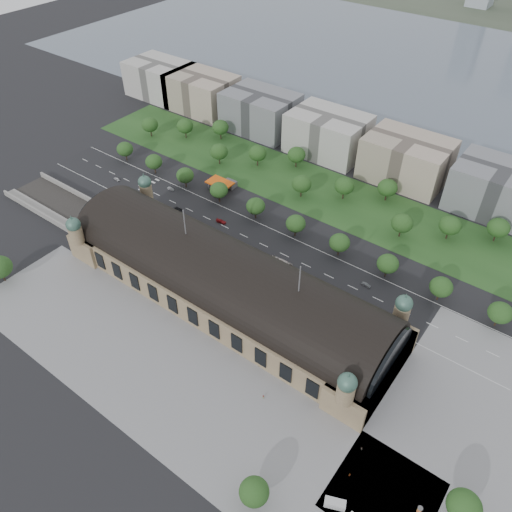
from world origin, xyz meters
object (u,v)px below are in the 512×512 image
Objects in this scene: traffic_car_0 at (117,179)px; traffic_car_3 at (221,221)px; parked_car_0 at (153,216)px; bus_east at (336,297)px; petrol_station at (225,183)px; traffic_car_4 at (264,256)px; pedestrian_0 at (263,397)px; pedestrian_2 at (362,448)px; parked_car_6 at (213,248)px; parked_car_5 at (181,232)px; parked_car_3 at (160,215)px; parked_car_2 at (144,210)px; traffic_car_6 at (393,320)px; advertising_column at (419,510)px; parked_car_1 at (175,229)px; traffic_car_2 at (178,209)px; bus_west at (259,256)px; van_east at (334,503)px; pedestrian_1 at (350,475)px; traffic_car_1 at (171,189)px; traffic_car_5 at (366,285)px; bus_mid at (281,263)px; parked_car_4 at (190,237)px.

traffic_car_0 is 0.81× the size of traffic_car_3.
bus_east is (104.08, 4.70, 0.95)m from parked_car_0.
traffic_car_4 is at bearing -33.74° from petrol_station.
pedestrian_2 is (36.59, 3.64, -0.02)m from pedestrian_0.
parked_car_6 is (-22.89, -9.96, -0.04)m from traffic_car_4.
parked_car_5 is 20.55m from parked_car_6.
traffic_car_0 is 195.65m from pedestrian_2.
parked_car_2 is at bearing -112.53° from parked_car_3.
parked_car_5 is (7.96, -44.28, -2.23)m from petrol_station.
parked_car_2 is at bearing -92.89° from traffic_car_6.
advertising_column is (102.91, -64.48, 0.84)m from traffic_car_4.
pedestrian_0 is at bearing 23.54° from parked_car_1.
bus_west is at bearing 83.36° from traffic_car_2.
van_east is at bearing 144.03° from pedestrian_2.
pedestrian_1 is at bearing 39.06° from parked_car_0.
traffic_car_6 is at bearing 60.40° from parked_car_3.
bus_east is (111.53, 3.65, 0.92)m from parked_car_2.
traffic_car_4 is 74.93m from pedestrian_0.
traffic_car_5 is at bearing -95.17° from traffic_car_1.
parked_car_3 is 150.86m from pedestrian_2.
traffic_car_1 is 57.12m from parked_car_6.
parked_car_5 is (27.96, -2.35, -0.09)m from parked_car_2.
bus_east reaches higher than pedestrian_1.
parked_car_2 is 3.48× the size of pedestrian_0.
traffic_car_6 is 55.53m from bus_mid.
petrol_station is 174.18m from van_east.
traffic_car_4 is at bearing 88.89° from bus_mid.
parked_car_1 is at bearing 98.23° from bus_mid.
bus_mid is 6.84× the size of pedestrian_0.
traffic_car_4 is 0.99× the size of parked_car_3.
parked_car_2 reaches higher than parked_car_1.
parked_car_1 is 0.38× the size of bus_east.
pedestrian_0 is 36.77m from pedestrian_2.
traffic_car_6 is at bearing -92.65° from bus_mid.
parked_car_5 is at bearing 57.37° from parked_car_0.
traffic_car_4 is 0.84× the size of parked_car_0.
parked_car_5 is 3.06× the size of pedestrian_1.
bus_west is 121.39m from advertising_column.
parked_car_0 is 16.50m from parked_car_1.
parked_car_1 is 24.02m from parked_car_2.
parked_car_0 is at bearing -159.53° from traffic_car_1.
traffic_car_1 is at bearing 175.01° from parked_car_0.
van_east is (115.05, -86.27, 0.53)m from traffic_car_3.
bus_west is (46.26, 7.84, 0.88)m from parked_car_1.
van_east reaches higher than traffic_car_3.
van_east reaches higher than traffic_car_0.
traffic_car_5 is 0.83× the size of parked_car_4.
pedestrian_1 is at bearing -121.28° from traffic_car_1.
bus_west is at bearing 59.76° from parked_car_2.
traffic_car_2 is at bearing -99.00° from traffic_car_4.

